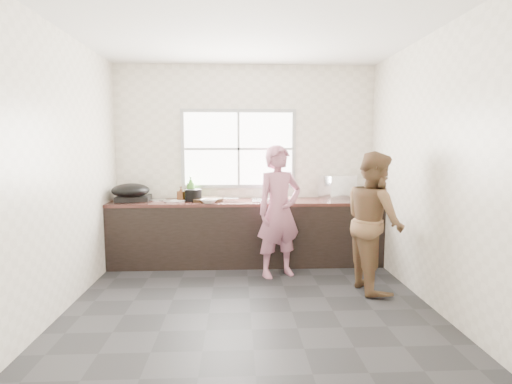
{
  "coord_description": "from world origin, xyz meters",
  "views": [
    {
      "loc": [
        -0.12,
        -4.03,
        1.59
      ],
      "look_at": [
        0.1,
        0.65,
        1.05
      ],
      "focal_mm": 28.0,
      "sensor_mm": 36.0,
      "label": 1
    }
  ],
  "objects_px": {
    "wok": "(131,190)",
    "plate_food": "(178,201)",
    "black_pot": "(193,195)",
    "person_side": "(374,221)",
    "bowl_crabs": "(287,200)",
    "bottle_brown_short": "(191,193)",
    "glass_jar": "(191,197)",
    "bottle_green": "(191,188)",
    "bowl_mince": "(209,201)",
    "pot_lid_left": "(157,200)",
    "dish_rack": "(338,187)",
    "pot_lid_right": "(173,201)",
    "woman": "(279,216)",
    "bottle_brown_tall": "(181,194)",
    "bowl_held": "(273,200)",
    "cutting_board": "(207,200)",
    "burner": "(134,198)"
  },
  "relations": [
    {
      "from": "wok",
      "to": "plate_food",
      "type": "bearing_deg",
      "value": -0.03
    },
    {
      "from": "black_pot",
      "to": "person_side",
      "type": "bearing_deg",
      "value": -26.49
    },
    {
      "from": "bowl_crabs",
      "to": "bottle_brown_short",
      "type": "relative_size",
      "value": 1.03
    },
    {
      "from": "person_side",
      "to": "glass_jar",
      "type": "relative_size",
      "value": 16.05
    },
    {
      "from": "bottle_green",
      "to": "glass_jar",
      "type": "relative_size",
      "value": 3.45
    },
    {
      "from": "bowl_mince",
      "to": "pot_lid_left",
      "type": "bearing_deg",
      "value": 158.09
    },
    {
      "from": "pot_lid_left",
      "to": "dish_rack",
      "type": "bearing_deg",
      "value": 1.24
    },
    {
      "from": "pot_lid_left",
      "to": "glass_jar",
      "type": "bearing_deg",
      "value": -8.07
    },
    {
      "from": "pot_lid_right",
      "to": "pot_lid_left",
      "type": "bearing_deg",
      "value": 150.23
    },
    {
      "from": "woman",
      "to": "glass_jar",
      "type": "relative_size",
      "value": 15.62
    },
    {
      "from": "bowl_crabs",
      "to": "bottle_brown_tall",
      "type": "relative_size",
      "value": 0.99
    },
    {
      "from": "bowl_held",
      "to": "wok",
      "type": "height_order",
      "value": "wok"
    },
    {
      "from": "bowl_crabs",
      "to": "dish_rack",
      "type": "relative_size",
      "value": 0.4
    },
    {
      "from": "wok",
      "to": "pot_lid_right",
      "type": "xyz_separation_m",
      "value": [
        0.55,
        -0.0,
        -0.15
      ]
    },
    {
      "from": "cutting_board",
      "to": "bottle_green",
      "type": "relative_size",
      "value": 1.24
    },
    {
      "from": "wok",
      "to": "pot_lid_right",
      "type": "distance_m",
      "value": 0.57
    },
    {
      "from": "cutting_board",
      "to": "bowl_crabs",
      "type": "height_order",
      "value": "bowl_crabs"
    },
    {
      "from": "plate_food",
      "to": "dish_rack",
      "type": "bearing_deg",
      "value": 4.87
    },
    {
      "from": "pot_lid_left",
      "to": "bowl_held",
      "type": "bearing_deg",
      "value": -10.65
    },
    {
      "from": "cutting_board",
      "to": "pot_lid_left",
      "type": "bearing_deg",
      "value": 170.99
    },
    {
      "from": "bowl_crabs",
      "to": "dish_rack",
      "type": "bearing_deg",
      "value": 24.57
    },
    {
      "from": "burner",
      "to": "pot_lid_right",
      "type": "xyz_separation_m",
      "value": [
        0.55,
        -0.15,
        -0.03
      ]
    },
    {
      "from": "bowl_mince",
      "to": "pot_lid_right",
      "type": "xyz_separation_m",
      "value": [
        -0.48,
        0.15,
        -0.02
      ]
    },
    {
      "from": "person_side",
      "to": "bowl_mince",
      "type": "distance_m",
      "value": 2.06
    },
    {
      "from": "black_pot",
      "to": "bowl_held",
      "type": "bearing_deg",
      "value": -10.45
    },
    {
      "from": "bowl_mince",
      "to": "bottle_brown_tall",
      "type": "bearing_deg",
      "value": 148.03
    },
    {
      "from": "bowl_crabs",
      "to": "wok",
      "type": "bearing_deg",
      "value": 175.58
    },
    {
      "from": "glass_jar",
      "to": "burner",
      "type": "distance_m",
      "value": 0.77
    },
    {
      "from": "woman",
      "to": "person_side",
      "type": "xyz_separation_m",
      "value": [
        1.0,
        -0.51,
        0.02
      ]
    },
    {
      "from": "bottle_brown_short",
      "to": "burner",
      "type": "bearing_deg",
      "value": -169.54
    },
    {
      "from": "person_side",
      "to": "bottle_green",
      "type": "bearing_deg",
      "value": 56.63
    },
    {
      "from": "burner",
      "to": "woman",
      "type": "bearing_deg",
      "value": -18.66
    },
    {
      "from": "black_pot",
      "to": "burner",
      "type": "distance_m",
      "value": 0.82
    },
    {
      "from": "burner",
      "to": "pot_lid_left",
      "type": "xyz_separation_m",
      "value": [
        0.31,
        -0.01,
        -0.03
      ]
    },
    {
      "from": "cutting_board",
      "to": "glass_jar",
      "type": "bearing_deg",
      "value": 169.13
    },
    {
      "from": "cutting_board",
      "to": "pot_lid_left",
      "type": "xyz_separation_m",
      "value": [
        -0.68,
        0.11,
        -0.01
      ]
    },
    {
      "from": "bowl_crabs",
      "to": "black_pot",
      "type": "height_order",
      "value": "black_pot"
    },
    {
      "from": "bowl_crabs",
      "to": "black_pot",
      "type": "bearing_deg",
      "value": 171.09
    },
    {
      "from": "person_side",
      "to": "bowl_held",
      "type": "relative_size",
      "value": 7.57
    },
    {
      "from": "bowl_mince",
      "to": "burner",
      "type": "xyz_separation_m",
      "value": [
        -1.03,
        0.3,
        0.01
      ]
    },
    {
      "from": "woman",
      "to": "bottle_brown_tall",
      "type": "xyz_separation_m",
      "value": [
        -1.26,
        0.59,
        0.2
      ]
    },
    {
      "from": "glass_jar",
      "to": "black_pot",
      "type": "bearing_deg",
      "value": -38.15
    },
    {
      "from": "woman",
      "to": "burner",
      "type": "xyz_separation_m",
      "value": [
        -1.9,
        0.64,
        0.14
      ]
    },
    {
      "from": "wok",
      "to": "person_side",
      "type": "bearing_deg",
      "value": -19.12
    },
    {
      "from": "person_side",
      "to": "burner",
      "type": "xyz_separation_m",
      "value": [
        -2.9,
        1.15,
        0.12
      ]
    },
    {
      "from": "cutting_board",
      "to": "bottle_green",
      "type": "bearing_deg",
      "value": 155.3
    },
    {
      "from": "cutting_board",
      "to": "bowl_mince",
      "type": "bearing_deg",
      "value": -78.9
    },
    {
      "from": "black_pot",
      "to": "bottle_brown_tall",
      "type": "bearing_deg",
      "value": 162.89
    },
    {
      "from": "bowl_held",
      "to": "bottle_brown_short",
      "type": "bearing_deg",
      "value": 158.14
    },
    {
      "from": "bottle_green",
      "to": "bottle_brown_short",
      "type": "height_order",
      "value": "bottle_green"
    }
  ]
}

